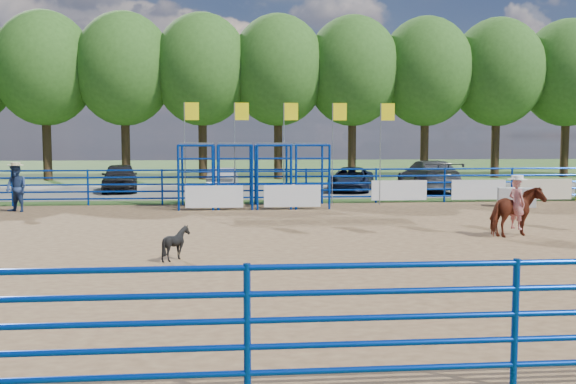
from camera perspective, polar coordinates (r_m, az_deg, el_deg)
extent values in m
plane|color=#3F6127|center=(17.31, 5.51, -4.54)|extent=(120.00, 120.00, 0.00)
cube|color=olive|center=(17.31, 5.51, -4.51)|extent=(30.00, 20.00, 0.02)
cube|color=gray|center=(34.04, 0.24, 0.19)|extent=(40.00, 10.00, 0.01)
cube|color=silver|center=(27.43, 19.64, -0.44)|extent=(1.55, 1.06, 0.76)
imported|color=#602413|center=(19.23, 19.64, -1.67)|extent=(1.83, 1.39, 1.41)
imported|color=red|center=(19.15, 19.72, 1.13)|extent=(0.53, 0.62, 1.44)
cylinder|color=white|center=(19.12, 19.79, 3.37)|extent=(0.54, 0.54, 0.12)
imported|color=black|center=(14.97, -9.92, -4.49)|extent=(0.81, 0.74, 0.78)
imported|color=navy|center=(26.00, -23.00, 0.31)|extent=(1.09, 1.02, 1.79)
cylinder|color=tan|center=(25.95, -23.07, 2.28)|extent=(0.56, 0.56, 0.11)
imported|color=black|center=(33.99, -14.72, 1.26)|extent=(2.30, 4.50, 1.47)
imported|color=gray|center=(32.91, -5.78, 1.09)|extent=(1.61, 3.88, 1.25)
imported|color=#151C35|center=(33.44, 5.64, 1.15)|extent=(3.26, 4.86, 1.24)
imported|color=#565659|center=(33.97, 12.38, 1.43)|extent=(2.42, 5.61, 1.61)
cube|color=white|center=(24.66, -6.57, -0.41)|extent=(2.20, 0.04, 0.85)
cube|color=white|center=(24.76, 0.39, -0.36)|extent=(2.20, 0.04, 0.85)
cube|color=white|center=(27.77, 9.85, 0.15)|extent=(2.40, 0.04, 0.85)
cube|color=white|center=(28.87, 16.58, 0.20)|extent=(2.40, 0.04, 0.85)
cube|color=beige|center=(30.11, 21.89, 0.24)|extent=(2.40, 0.04, 0.90)
cylinder|color=#3F2B19|center=(44.38, -20.63, 4.09)|extent=(0.56, 0.56, 4.80)
ellipsoid|color=#2A501A|center=(44.63, -20.84, 10.72)|extent=(6.40, 6.40, 7.36)
cylinder|color=#3F2B19|center=(43.32, -14.23, 4.24)|extent=(0.56, 0.56, 4.80)
ellipsoid|color=#2A501A|center=(43.57, -14.38, 11.04)|extent=(6.40, 6.40, 7.36)
cylinder|color=#3F2B19|center=(42.81, -7.59, 4.34)|extent=(0.56, 0.56, 4.80)
ellipsoid|color=#2A501A|center=(43.07, -7.67, 11.22)|extent=(6.40, 6.40, 7.36)
cylinder|color=#3F2B19|center=(42.89, -0.88, 4.38)|extent=(0.56, 0.56, 4.80)
ellipsoid|color=#2A501A|center=(43.15, -0.89, 11.25)|extent=(6.40, 6.40, 7.36)
cylinder|color=#3F2B19|center=(43.55, 5.71, 4.37)|extent=(0.56, 0.56, 4.80)
ellipsoid|color=#2A501A|center=(43.80, 5.77, 11.13)|extent=(6.40, 6.40, 7.36)
cylinder|color=#3F2B19|center=(44.76, 12.03, 4.30)|extent=(0.56, 0.56, 4.80)
ellipsoid|color=#2A501A|center=(45.00, 12.15, 10.88)|extent=(6.40, 6.40, 7.36)
cylinder|color=#3F2B19|center=(46.47, 17.94, 4.19)|extent=(0.56, 0.56, 4.80)
ellipsoid|color=#2A501A|center=(46.71, 18.12, 10.53)|extent=(6.40, 6.40, 7.36)
cylinder|color=#3F2B19|center=(48.64, 23.39, 4.05)|extent=(0.56, 0.56, 4.80)
ellipsoid|color=#2A501A|center=(48.87, 23.60, 10.10)|extent=(6.40, 6.40, 7.36)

